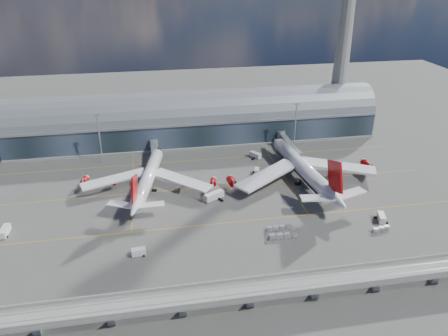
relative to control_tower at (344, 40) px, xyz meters
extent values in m
plane|color=#474744|center=(-85.00, -83.00, -51.64)|extent=(500.00, 500.00, 0.00)
cube|color=gold|center=(-85.00, -93.00, -51.63)|extent=(200.00, 0.25, 0.01)
cube|color=gold|center=(-85.00, -63.00, -51.63)|extent=(200.00, 0.25, 0.01)
cube|color=gold|center=(-85.00, -33.00, -51.63)|extent=(200.00, 0.25, 0.01)
cube|color=gold|center=(-120.00, -53.00, -51.63)|extent=(0.25, 80.00, 0.01)
cube|color=gold|center=(-50.00, -53.00, -51.63)|extent=(0.25, 80.00, 0.01)
cube|color=#1C282F|center=(-85.00, -5.00, -44.64)|extent=(200.00, 28.00, 14.00)
cylinder|color=gray|center=(-85.00, -5.00, -37.64)|extent=(200.00, 28.00, 28.00)
cube|color=gray|center=(-85.00, -19.00, -37.64)|extent=(200.00, 1.00, 1.20)
cube|color=gray|center=(-85.00, -5.00, -51.04)|extent=(200.00, 30.00, 1.20)
cube|color=gray|center=(0.00, 0.00, -47.64)|extent=(18.00, 18.00, 8.00)
cone|color=gray|center=(0.00, 0.00, -6.64)|extent=(10.00, 10.00, 90.00)
cube|color=gray|center=(-85.00, -138.00, -46.14)|extent=(220.00, 8.50, 1.20)
cube|color=gray|center=(-85.00, -142.00, -45.04)|extent=(220.00, 0.40, 1.20)
cube|color=gray|center=(-85.00, -134.00, -45.04)|extent=(220.00, 0.40, 1.20)
cube|color=gray|center=(-85.00, -139.50, -45.49)|extent=(220.00, 0.12, 0.12)
cube|color=gray|center=(-85.00, -136.50, -45.49)|extent=(220.00, 0.12, 0.12)
cube|color=gray|center=(-145.00, -138.00, -49.14)|extent=(2.20, 2.20, 5.00)
cube|color=gray|center=(-125.00, -138.00, -49.14)|extent=(2.20, 2.20, 5.00)
cube|color=gray|center=(-105.00, -138.00, -49.14)|extent=(2.20, 2.20, 5.00)
cube|color=gray|center=(-85.00, -138.00, -49.14)|extent=(2.20, 2.20, 5.00)
cube|color=gray|center=(-65.00, -138.00, -49.14)|extent=(2.20, 2.20, 5.00)
cube|color=gray|center=(-45.00, -138.00, -49.14)|extent=(2.20, 2.20, 5.00)
cube|color=gray|center=(-25.00, -138.00, -49.14)|extent=(2.20, 2.20, 5.00)
cylinder|color=gray|center=(-135.00, -28.00, -39.14)|extent=(0.70, 0.70, 25.00)
cube|color=gray|center=(-135.00, -28.00, -26.44)|extent=(3.00, 0.40, 1.00)
cylinder|color=gray|center=(-35.00, -28.00, -39.14)|extent=(0.70, 0.70, 25.00)
cube|color=gray|center=(-35.00, -28.00, -26.44)|extent=(3.00, 0.40, 1.00)
cylinder|color=white|center=(-112.63, -58.29, -46.10)|extent=(15.30, 47.57, 5.72)
cone|color=white|center=(-107.23, -32.46, -46.10)|extent=(7.06, 8.17, 5.72)
cone|color=white|center=(-118.40, -85.86, -45.38)|extent=(7.79, 11.67, 5.72)
cube|color=#AD0708|center=(-117.85, -83.24, -38.32)|extent=(2.80, 10.59, 11.84)
cube|color=white|center=(-127.64, -56.98, -46.81)|extent=(29.67, 14.90, 2.31)
cube|color=white|center=(-98.35, -63.10, -46.81)|extent=(26.71, 23.94, 2.31)
cylinder|color=#AD0708|center=(-127.82, -55.11, -48.42)|extent=(3.71, 4.96, 2.86)
cylinder|color=#AD0708|center=(-140.83, -52.39, -48.42)|extent=(3.71, 4.96, 2.86)
cylinder|color=#AD0708|center=(-97.44, -61.46, -48.42)|extent=(3.71, 4.96, 2.86)
cylinder|color=#AD0708|center=(-84.43, -64.18, -48.42)|extent=(3.71, 4.96, 2.86)
cylinder|color=gray|center=(-109.21, -41.93, -50.30)|extent=(0.45, 0.45, 2.68)
cylinder|color=gray|center=(-116.16, -61.20, -50.30)|extent=(0.54, 0.54, 2.68)
cylinder|color=gray|center=(-110.56, -62.37, -50.30)|extent=(0.54, 0.54, 2.68)
cylinder|color=black|center=(-116.16, -61.20, -51.15)|extent=(2.20, 1.71, 1.34)
cylinder|color=black|center=(-110.56, -62.37, -51.15)|extent=(2.20, 1.71, 1.34)
cylinder|color=white|center=(-43.03, -62.89, -45.05)|extent=(11.34, 54.37, 6.48)
cone|color=white|center=(-45.77, -32.67, -45.05)|extent=(7.26, 9.48, 6.48)
cone|color=white|center=(-40.08, -95.34, -44.16)|extent=(7.66, 13.93, 6.48)
cube|color=#AD0708|center=(-40.38, -92.01, -35.67)|extent=(1.99, 13.37, 14.79)
cube|color=white|center=(-60.24, -66.70, -45.94)|extent=(33.08, 25.92, 2.77)
cube|color=white|center=(-25.41, -63.54, -45.94)|extent=(34.51, 21.29, 2.77)
cylinder|color=black|center=(-43.03, -62.89, -46.83)|extent=(9.87, 48.76, 5.51)
cylinder|color=#AD0708|center=(-61.09, -64.53, -47.95)|extent=(4.06, 5.88, 3.57)
cylinder|color=#AD0708|center=(-76.57, -65.94, -47.95)|extent=(4.06, 5.88, 3.57)
cylinder|color=#AD0708|center=(-24.96, -61.25, -47.95)|extent=(4.06, 5.88, 3.57)
cylinder|color=#AD0708|center=(-9.48, -59.85, -47.95)|extent=(4.06, 5.88, 3.57)
cylinder|color=gray|center=(-44.75, -43.93, -49.96)|extent=(0.56, 0.56, 3.35)
cylinder|color=gray|center=(-46.18, -67.66, -49.96)|extent=(0.67, 0.67, 3.35)
cylinder|color=gray|center=(-39.06, -67.02, -49.96)|extent=(0.67, 0.67, 3.35)
cylinder|color=black|center=(-46.18, -67.66, -51.02)|extent=(2.60, 1.89, 1.67)
cylinder|color=black|center=(-39.06, -67.02, -51.02)|extent=(2.60, 1.89, 1.67)
cube|color=gray|center=(-109.13, -31.00, -46.44)|extent=(3.00, 24.00, 3.00)
cube|color=gray|center=(-109.13, -43.00, -46.44)|extent=(3.60, 3.60, 3.40)
cylinder|color=gray|center=(-109.13, -19.00, -46.44)|extent=(4.40, 4.40, 4.00)
cylinder|color=gray|center=(-109.13, -43.00, -49.94)|extent=(0.50, 0.50, 3.40)
cylinder|color=black|center=(-109.13, -43.00, -51.29)|extent=(1.40, 0.80, 0.80)
cube|color=gray|center=(-39.53, -33.00, -46.44)|extent=(3.00, 28.00, 3.00)
cube|color=gray|center=(-39.53, -47.00, -46.44)|extent=(3.60, 3.60, 3.40)
cylinder|color=gray|center=(-39.53, -19.00, -46.44)|extent=(4.40, 4.40, 4.00)
cylinder|color=gray|center=(-39.53, -47.00, -49.94)|extent=(0.50, 0.50, 3.40)
cylinder|color=black|center=(-39.53, -47.00, -51.29)|extent=(1.40, 0.80, 0.80)
cube|color=silver|center=(-166.27, -86.35, -50.02)|extent=(2.66, 7.18, 2.63)
cylinder|color=black|center=(-166.38, -84.09, -51.18)|extent=(2.57, 1.03, 0.91)
cylinder|color=black|center=(-166.16, -88.61, -51.18)|extent=(2.57, 1.03, 0.91)
cube|color=silver|center=(-117.39, -107.92, -50.07)|extent=(5.05, 2.61, 2.54)
cylinder|color=black|center=(-115.83, -108.04, -51.20)|extent=(1.06, 2.51, 0.88)
cylinder|color=black|center=(-118.95, -107.81, -51.20)|extent=(1.06, 2.51, 0.88)
cube|color=silver|center=(-85.67, -74.13, -49.83)|extent=(9.15, 6.68, 2.94)
cylinder|color=black|center=(-83.15, -75.54, -51.13)|extent=(2.27, 2.96, 1.02)
cylinder|color=black|center=(-88.20, -72.71, -51.13)|extent=(2.27, 2.96, 1.02)
cube|color=silver|center=(-23.95, -102.38, -50.00)|extent=(4.05, 6.58, 2.67)
cylinder|color=black|center=(-24.53, -100.49, -51.17)|extent=(2.72, 1.63, 0.92)
cylinder|color=black|center=(-23.38, -104.26, -51.17)|extent=(2.72, 1.63, 0.92)
cube|color=silver|center=(-61.84, -53.77, -50.14)|extent=(3.41, 5.10, 2.43)
cylinder|color=black|center=(-62.27, -52.33, -51.22)|extent=(2.48, 1.48, 0.84)
cylinder|color=black|center=(-61.40, -55.20, -51.22)|extent=(2.48, 1.48, 0.84)
cube|color=silver|center=(-58.08, -35.60, -49.98)|extent=(5.58, 6.42, 2.69)
cylinder|color=black|center=(-56.91, -33.99, -51.17)|extent=(2.64, 2.28, 0.93)
cylinder|color=black|center=(-59.25, -37.20, -51.17)|extent=(2.64, 2.28, 0.93)
cube|color=gray|center=(-69.27, -106.52, -51.36)|extent=(2.76, 1.95, 0.33)
cube|color=silver|center=(-69.27, -106.52, -50.48)|extent=(2.31, 1.81, 1.65)
cube|color=gray|center=(-66.42, -106.74, -51.36)|extent=(2.76, 1.95, 0.33)
cube|color=silver|center=(-66.42, -106.74, -50.48)|extent=(2.31, 1.81, 1.65)
cube|color=gray|center=(-63.57, -106.95, -51.36)|extent=(2.76, 1.95, 0.33)
cube|color=silver|center=(-63.57, -106.95, -50.48)|extent=(2.31, 1.81, 1.65)
cube|color=gray|center=(-60.73, -107.16, -51.36)|extent=(2.76, 1.95, 0.33)
cube|color=silver|center=(-60.73, -107.16, -50.48)|extent=(2.31, 1.81, 1.65)
cube|color=gray|center=(-68.77, -101.41, -51.40)|extent=(2.36, 1.62, 0.29)
cube|color=silver|center=(-68.77, -101.41, -50.62)|extent=(1.97, 1.51, 1.45)
cube|color=gray|center=(-66.27, -101.32, -51.40)|extent=(2.36, 1.62, 0.29)
cube|color=silver|center=(-66.27, -101.32, -50.62)|extent=(1.97, 1.51, 1.45)
cube|color=gray|center=(-63.76, -101.24, -51.40)|extent=(2.36, 1.62, 0.29)
cube|color=silver|center=(-63.76, -101.24, -50.62)|extent=(1.97, 1.51, 1.45)
cube|color=gray|center=(-61.26, -101.16, -51.40)|extent=(2.36, 1.62, 0.29)
cube|color=silver|center=(-61.26, -101.16, -50.62)|extent=(1.97, 1.51, 1.45)
cube|color=gray|center=(-29.73, -109.09, -51.40)|extent=(2.50, 1.88, 0.28)
cube|color=silver|center=(-29.73, -109.09, -50.64)|extent=(2.11, 1.72, 1.42)
cube|color=gray|center=(-27.30, -108.67, -51.40)|extent=(2.50, 1.88, 0.28)
cube|color=silver|center=(-27.30, -108.67, -50.64)|extent=(2.11, 1.72, 1.42)
cube|color=gray|center=(-24.87, -108.26, -51.40)|extent=(2.50, 1.88, 0.28)
cube|color=silver|center=(-24.87, -108.26, -50.64)|extent=(2.11, 1.72, 1.42)
camera|label=1|loc=(-110.01, -234.07, 41.62)|focal=35.00mm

